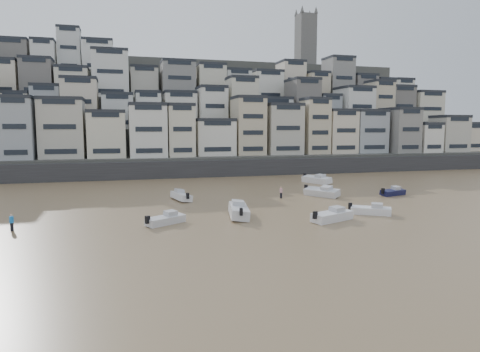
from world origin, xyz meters
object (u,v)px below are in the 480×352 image
object	(u,v)px
boat_i	(317,178)
boat_a	(332,214)
boat_b	(371,209)
person_blue	(12,222)
person_pink	(281,192)
boat_j	(166,218)
boat_f	(181,195)
boat_c	(239,209)
boat_d	(393,191)
boat_e	(322,191)

from	to	relation	value
boat_i	boat_a	xyz separation A→B (m)	(-12.85, -30.48, -0.11)
boat_b	person_blue	bearing A→B (deg)	-150.46
boat_b	person_pink	distance (m)	15.27
person_blue	person_pink	bearing A→B (deg)	19.14
boat_j	boat_f	size ratio (longest dim) A/B	0.90
boat_c	boat_a	size ratio (longest dim) A/B	1.18
boat_a	boat_d	xyz separation A→B (m)	(17.63, 13.92, -0.14)
person_blue	person_pink	world-z (taller)	same
boat_a	boat_e	bearing A→B (deg)	45.44
boat_d	boat_b	bearing A→B (deg)	-149.58
boat_e	boat_c	size ratio (longest dim) A/B	0.86
boat_f	person_pink	world-z (taller)	person_pink
boat_c	boat_f	xyz separation A→B (m)	(-4.83, 13.29, -0.19)
boat_a	person_blue	bearing A→B (deg)	150.29
boat_i	boat_d	world-z (taller)	boat_i
boat_e	person_pink	distance (m)	6.47
boat_j	boat_a	size ratio (longest dim) A/B	0.84
boat_f	person_blue	distance (m)	23.39
boat_i	boat_a	size ratio (longest dim) A/B	1.14
boat_f	person_blue	xyz separation A→B (m)	(-18.89, -13.79, 0.12)
boat_j	boat_b	xyz separation A→B (m)	(24.11, -1.37, 0.02)
boat_e	person_blue	distance (m)	41.33
boat_i	boat_c	distance (m)	33.78
boat_d	person_pink	bearing A→B (deg)	157.34
boat_j	boat_a	distance (m)	18.26
boat_i	boat_a	world-z (taller)	boat_i
boat_j	boat_i	distance (m)	41.00
boat_a	boat_b	bearing A→B (deg)	-3.71
boat_j	person_pink	xyz separation A→B (m)	(18.11, 12.67, 0.20)
boat_e	boat_d	xyz separation A→B (m)	(10.99, -2.00, -0.16)
boat_i	boat_d	size ratio (longest dim) A/B	1.39
boat_c	person_pink	world-z (taller)	boat_c
boat_i	boat_f	xyz separation A→B (m)	(-27.05, -12.16, -0.15)
person_pink	boat_a	bearing A→B (deg)	-90.62
boat_a	boat_d	bearing A→B (deg)	16.37
boat_f	person_pink	bearing A→B (deg)	-110.59
boat_i	boat_c	bearing A→B (deg)	-61.26
boat_c	boat_a	world-z (taller)	boat_c
boat_j	boat_e	distance (m)	27.58
person_blue	boat_e	bearing A→B (deg)	16.00
boat_f	boat_d	world-z (taller)	boat_f
boat_f	person_blue	bearing A→B (deg)	114.41
boat_i	boat_b	bearing A→B (deg)	-33.35
boat_i	boat_d	bearing A→B (deg)	-4.04
boat_d	person_pink	xyz separation A→B (m)	(-17.46, 2.15, 0.22)
boat_i	boat_b	size ratio (longest dim) A/B	1.31
boat_i	boat_d	distance (m)	17.24
boat_a	boat_d	distance (m)	22.47
boat_a	person_pink	xyz separation A→B (m)	(0.17, 16.07, 0.07)
boat_j	boat_a	world-z (taller)	boat_a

